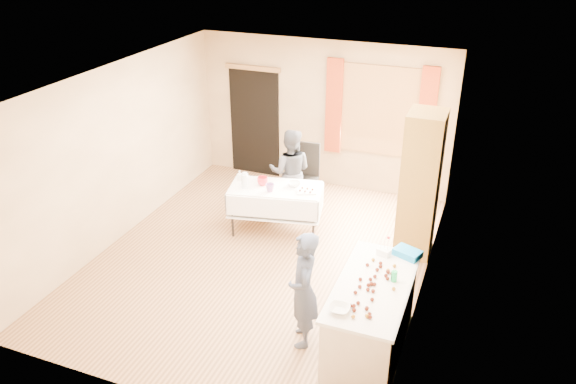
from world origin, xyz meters
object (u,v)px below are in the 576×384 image
at_px(cabinet, 420,185).
at_px(girl, 304,290).
at_px(woman, 290,172).
at_px(counter, 371,318).
at_px(party_table, 276,205).
at_px(chair, 303,189).

height_order(cabinet, girl, cabinet).
bearing_deg(cabinet, woman, 167.43).
height_order(cabinet, counter, cabinet).
distance_m(party_table, chair, 0.91).
bearing_deg(woman, cabinet, 153.54).
bearing_deg(cabinet, party_table, -174.54).
relative_size(cabinet, girl, 1.50).
bearing_deg(girl, woman, -177.00).
bearing_deg(counter, cabinet, 87.53).
bearing_deg(chair, counter, -63.35).
distance_m(counter, party_table, 2.91).
bearing_deg(chair, woman, -127.98).
relative_size(chair, girl, 0.78).
distance_m(chair, girl, 3.34).
bearing_deg(counter, party_table, 133.31).
height_order(chair, girl, girl).
relative_size(cabinet, party_table, 1.40).
xyz_separation_m(counter, woman, (-2.01, 2.79, 0.27)).
height_order(counter, party_table, counter).
bearing_deg(party_table, girl, -72.55).
relative_size(party_table, girl, 1.07).
height_order(girl, woman, woman).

